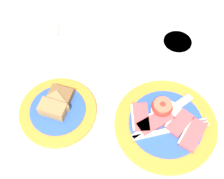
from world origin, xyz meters
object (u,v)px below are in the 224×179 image
object	(u,v)px
breakfast_plate	(165,122)
teaspoon_by_saucer	(147,54)
sugar_cup	(175,50)
teaspoon_near_cup	(55,35)
bread_plate	(58,109)

from	to	relation	value
breakfast_plate	teaspoon_by_saucer	xyz separation A→B (m)	(-0.04, 0.21, -0.01)
sugar_cup	teaspoon_near_cup	bearing A→B (deg)	168.13
bread_plate	teaspoon_by_saucer	world-z (taller)	bread_plate
teaspoon_by_saucer	bread_plate	bearing A→B (deg)	-101.11
sugar_cup	bread_plate	bearing A→B (deg)	-149.44
teaspoon_by_saucer	teaspoon_near_cup	world-z (taller)	same
breakfast_plate	bread_plate	xyz separation A→B (m)	(-0.26, 0.03, 0.00)
teaspoon_near_cup	bread_plate	bearing A→B (deg)	174.95
breakfast_plate	teaspoon_by_saucer	distance (m)	0.21
bread_plate	teaspoon_near_cup	bearing A→B (deg)	98.65
breakfast_plate	teaspoon_near_cup	bearing A→B (deg)	137.77
breakfast_plate	bread_plate	world-z (taller)	bread_plate
bread_plate	breakfast_plate	bearing A→B (deg)	-5.73
breakfast_plate	sugar_cup	xyz separation A→B (m)	(0.03, 0.20, 0.03)
bread_plate	teaspoon_by_saucer	size ratio (longest dim) A/B	1.18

